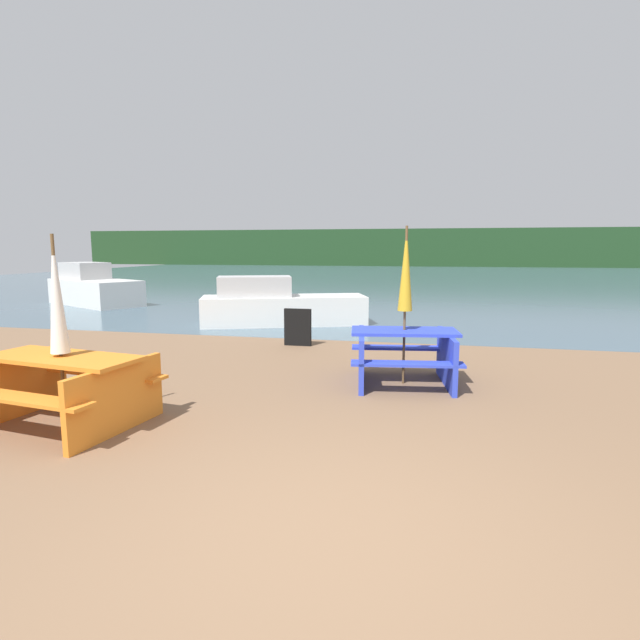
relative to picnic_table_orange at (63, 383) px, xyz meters
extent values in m
plane|color=brown|center=(3.28, -1.58, -0.47)|extent=(60.00, 60.00, 0.00)
cube|color=#425B6B|center=(3.28, 30.67, -0.48)|extent=(60.00, 50.00, 0.00)
cube|color=#1E3D1E|center=(3.28, 50.67, 1.53)|extent=(80.00, 1.60, 4.00)
cube|color=orange|center=(0.00, 0.00, 0.28)|extent=(1.85, 0.94, 0.04)
cube|color=orange|center=(-0.08, -0.54, -0.01)|extent=(1.79, 0.53, 0.04)
cube|color=orange|center=(0.08, 0.54, -0.01)|extent=(1.79, 0.53, 0.04)
cube|color=orange|center=(-0.74, 0.11, -0.11)|extent=(0.26, 1.38, 0.74)
cube|color=orange|center=(0.74, -0.11, -0.11)|extent=(0.26, 1.38, 0.74)
cube|color=blue|center=(3.61, 2.53, 0.29)|extent=(1.59, 0.90, 0.04)
cube|color=blue|center=(3.68, 1.99, -0.06)|extent=(1.53, 0.48, 0.04)
cube|color=blue|center=(3.53, 3.08, -0.06)|extent=(1.53, 0.48, 0.04)
cube|color=blue|center=(3.00, 2.45, -0.10)|extent=(0.26, 1.38, 0.75)
cube|color=blue|center=(4.21, 2.61, -0.10)|extent=(0.26, 1.38, 0.75)
cylinder|color=brown|center=(0.00, 0.00, 0.58)|extent=(0.04, 0.04, 2.11)
cone|color=white|center=(0.00, 0.00, 0.99)|extent=(0.20, 0.20, 1.29)
cylinder|color=brown|center=(3.61, 2.53, 0.66)|extent=(0.04, 0.04, 2.26)
cone|color=gold|center=(3.61, 2.53, 1.19)|extent=(0.21, 0.21, 1.20)
cube|color=silver|center=(0.31, 7.64, -0.11)|extent=(4.34, 2.60, 0.73)
cube|color=#B2B2B2|center=(-0.40, 7.39, 0.51)|extent=(2.02, 1.45, 0.51)
cube|color=silver|center=(-7.38, 10.59, -0.04)|extent=(4.07, 3.13, 0.87)
cube|color=#B2B2B2|center=(-7.98, 10.90, 0.69)|extent=(1.98, 1.75, 0.58)
cube|color=black|center=(1.38, 4.95, -0.10)|extent=(0.55, 0.08, 0.75)
camera|label=1|loc=(3.92, -4.63, 1.48)|focal=28.00mm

